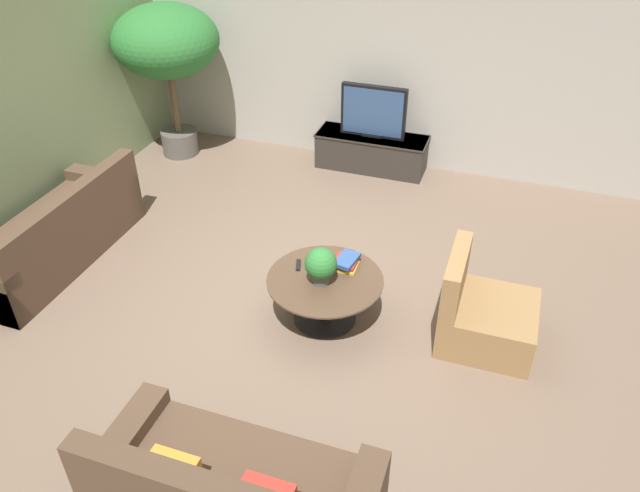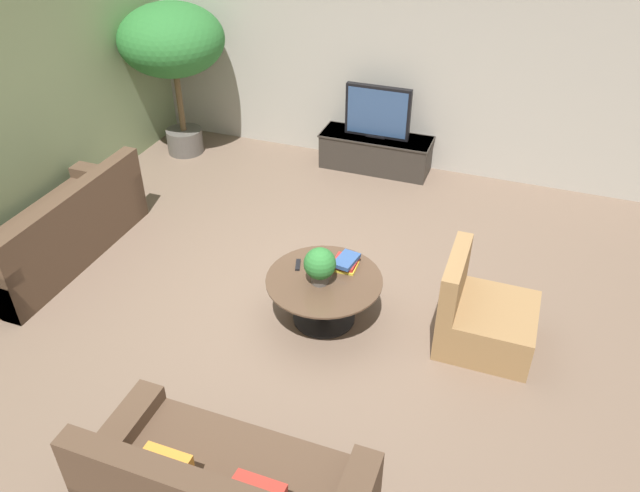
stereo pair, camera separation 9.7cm
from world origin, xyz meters
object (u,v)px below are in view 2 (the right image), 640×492
Objects in this scene: television at (378,112)px; potted_plant_tabletop at (320,265)px; coffee_table at (324,291)px; potted_palm_tall at (172,45)px; media_console at (376,152)px; couch_by_wall at (57,233)px; armchair_wicker at (482,317)px.

potted_plant_tabletop is at bearing -83.30° from television.
potted_palm_tall reaches higher than coffee_table.
media_console is 4.12× the size of potted_plant_tabletop.
couch_by_wall is (-2.56, -3.06, 0.04)m from media_console.
couch_by_wall is (-2.56, -3.05, -0.50)m from television.
television reaches higher than coffee_table.
potted_palm_tall reaches higher than couch_by_wall.
couch_by_wall is 6.02× the size of potted_plant_tabletop.
coffee_table is (0.38, -3.03, -0.47)m from television.
media_console is 0.55m from television.
media_console is 3.06m from coffee_table.
television reaches higher than media_console.
potted_palm_tall is (-2.98, 2.61, 1.15)m from coffee_table.
armchair_wicker is 0.43× the size of potted_palm_tall.
armchair_wicker is at bearing -58.14° from media_console.
television is 2.39× the size of potted_plant_tabletop.
coffee_table is at bearing 90.41° from couch_by_wall.
armchair_wicker reaches higher than couch_by_wall.
couch_by_wall is at bearing 179.29° from potted_plant_tabletop.
couch_by_wall is at bearing 92.77° from armchair_wicker.
armchair_wicker is (4.32, 0.21, -0.01)m from couch_by_wall.
potted_plant_tabletop is (0.36, -3.09, 0.41)m from media_console.
armchair_wicker is (1.77, -2.85, 0.03)m from media_console.
potted_palm_tall reaches higher than television.
potted_palm_tall is at bearing -179.12° from couch_by_wall.
potted_plant_tabletop is (0.36, -3.09, -0.14)m from television.
armchair_wicker is (1.39, 0.19, -0.05)m from coffee_table.
television is at bearing 97.19° from coffee_table.
coffee_table is at bearing 97.73° from armchair_wicker.
coffee_table is 3.01× the size of potted_plant_tabletop.
armchair_wicker reaches higher than potted_plant_tabletop.
potted_palm_tall is (-4.37, 2.42, 1.21)m from armchair_wicker.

